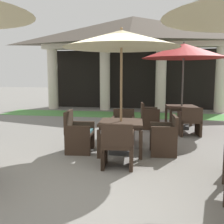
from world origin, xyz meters
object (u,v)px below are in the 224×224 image
at_px(patio_table_near_foreground, 182,109).
at_px(patio_umbrella_near_foreground, 184,51).
at_px(patio_umbrella_mid_left, 121,40).
at_px(patio_chair_mid_left_west, 78,133).
at_px(patio_table_mid_left, 121,126).
at_px(patio_chair_near_foreground_south, 190,122).
at_px(patio_chair_mid_left_north, 123,127).
at_px(terracotta_urn, 129,116).
at_px(patio_chair_mid_left_east, 165,136).
at_px(patio_chair_mid_left_south, 118,146).
at_px(patio_chair_near_foreground_west, 149,116).

xyz_separation_m(patio_table_near_foreground, patio_umbrella_near_foreground, (0.00, 0.00, 1.78)).
bearing_deg(patio_umbrella_mid_left, patio_chair_mid_left_west, -175.67).
bearing_deg(patio_table_mid_left, patio_chair_near_foreground_south, 50.18).
distance_m(patio_chair_near_foreground_south, patio_chair_mid_left_west, 3.32).
xyz_separation_m(patio_chair_mid_left_west, patio_chair_mid_left_north, (0.87, 1.00, -0.01)).
relative_size(patio_chair_mid_left_west, patio_chair_mid_left_north, 1.11).
relative_size(patio_umbrella_mid_left, terracotta_urn, 6.89).
xyz_separation_m(patio_chair_mid_left_west, patio_chair_mid_left_east, (1.88, 0.14, -0.01)).
xyz_separation_m(patio_chair_near_foreground_south, patio_chair_mid_left_south, (-1.59, -2.92, 0.01)).
xyz_separation_m(patio_table_mid_left, patio_umbrella_mid_left, (-0.00, -0.00, 1.80)).
xyz_separation_m(patio_table_near_foreground, terracotta_urn, (-1.81, 1.39, -0.47)).
height_order(patio_table_near_foreground, patio_chair_near_foreground_west, patio_chair_near_foreground_west).
height_order(patio_chair_near_foreground_west, patio_chair_mid_left_south, patio_chair_mid_left_south).
height_order(patio_chair_mid_left_west, patio_chair_mid_left_east, patio_chair_mid_left_west).
bearing_deg(patio_chair_mid_left_south, patio_chair_near_foreground_south, 57.15).
xyz_separation_m(patio_table_near_foreground, patio_chair_mid_left_south, (-1.44, -3.94, -0.21)).
distance_m(patio_chair_near_foreground_west, patio_chair_mid_left_west, 3.26).
relative_size(patio_chair_near_foreground_south, patio_chair_mid_left_east, 0.97).
bearing_deg(patio_table_mid_left, patio_chair_mid_left_north, 94.33).
height_order(patio_umbrella_near_foreground, patio_chair_mid_left_north, patio_umbrella_near_foreground).
height_order(patio_chair_near_foreground_south, patio_table_mid_left, patio_chair_near_foreground_south).
height_order(patio_umbrella_near_foreground, patio_umbrella_mid_left, patio_umbrella_near_foreground).
bearing_deg(terracotta_urn, patio_umbrella_mid_left, -86.10).
height_order(patio_umbrella_near_foreground, patio_chair_mid_left_south, patio_umbrella_near_foreground).
bearing_deg(terracotta_urn, patio_chair_mid_left_south, -86.02).
bearing_deg(patio_umbrella_mid_left, patio_chair_mid_left_north, 94.33).
bearing_deg(patio_table_near_foreground, patio_table_mid_left, -116.74).
relative_size(patio_table_near_foreground, patio_chair_near_foreground_west, 1.25).
height_order(patio_chair_near_foreground_south, patio_umbrella_mid_left, patio_umbrella_mid_left).
relative_size(patio_chair_mid_left_west, patio_chair_mid_left_south, 1.08).
bearing_deg(patio_table_near_foreground, patio_umbrella_mid_left, -116.74).
relative_size(patio_table_near_foreground, patio_chair_mid_left_south, 1.20).
height_order(patio_chair_near_foreground_west, patio_chair_mid_left_north, patio_chair_mid_left_north).
bearing_deg(patio_chair_mid_left_west, patio_table_near_foreground, 137.05).
xyz_separation_m(patio_umbrella_near_foreground, patio_chair_near_foreground_west, (-1.02, -0.15, -2.01)).
bearing_deg(patio_chair_mid_left_north, patio_chair_near_foreground_south, -152.87).
bearing_deg(patio_chair_near_foreground_south, patio_chair_mid_left_east, -118.91).
height_order(patio_table_mid_left, patio_chair_mid_left_east, patio_chair_mid_left_east).
distance_m(patio_umbrella_mid_left, patio_chair_mid_left_north, 2.21).
height_order(patio_chair_near_foreground_west, patio_umbrella_mid_left, patio_umbrella_mid_left).
distance_m(patio_chair_mid_left_west, patio_chair_mid_left_north, 1.33).
bearing_deg(patio_chair_mid_left_east, patio_chair_near_foreground_west, 4.59).
xyz_separation_m(patio_chair_mid_left_south, terracotta_urn, (-0.37, 5.33, -0.25)).
relative_size(patio_chair_near_foreground_south, terracotta_urn, 2.09).
relative_size(patio_chair_near_foreground_west, patio_chair_mid_left_south, 0.96).
xyz_separation_m(patio_chair_near_foreground_west, patio_chair_mid_left_west, (-1.44, -2.93, 0.02)).
distance_m(patio_table_near_foreground, terracotta_urn, 2.33).
distance_m(patio_umbrella_mid_left, patio_chair_mid_left_west, 2.21).
relative_size(patio_chair_mid_left_north, patio_chair_mid_left_south, 0.97).
bearing_deg(patio_chair_mid_left_south, patio_umbrella_near_foreground, 65.55).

